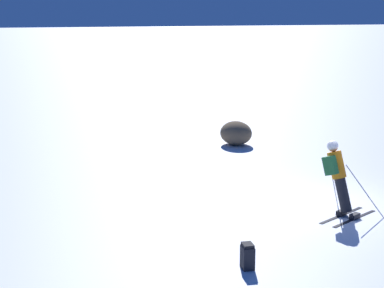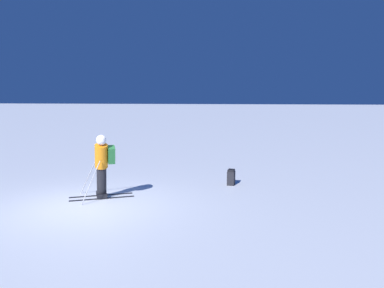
# 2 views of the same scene
# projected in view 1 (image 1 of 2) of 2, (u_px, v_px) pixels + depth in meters

# --- Properties ---
(ground_plane) EXTENTS (300.00, 300.00, 0.00)m
(ground_plane) POSITION_uv_depth(u_px,v_px,m) (329.00, 206.00, 16.09)
(ground_plane) COLOR white
(skier) EXTENTS (1.44, 1.75, 1.83)m
(skier) POSITION_uv_depth(u_px,v_px,m) (338.00, 174.00, 15.21)
(skier) COLOR black
(skier) RESTS_ON ground
(spare_backpack) EXTENTS (0.32, 0.25, 0.50)m
(spare_backpack) POSITION_uv_depth(u_px,v_px,m) (247.00, 256.00, 12.19)
(spare_backpack) COLOR black
(spare_backpack) RESTS_ON ground
(exposed_boulder_0) EXTENTS (1.32, 1.12, 0.86)m
(exposed_boulder_0) POSITION_uv_depth(u_px,v_px,m) (236.00, 133.00, 23.16)
(exposed_boulder_0) COLOR brown
(exposed_boulder_0) RESTS_ON ground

